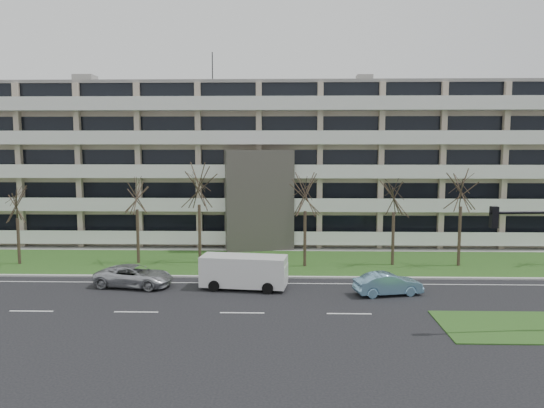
{
  "coord_description": "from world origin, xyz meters",
  "views": [
    {
      "loc": [
        2.44,
        -28.85,
        9.32
      ],
      "look_at": [
        1.42,
        10.0,
        5.07
      ],
      "focal_mm": 35.0,
      "sensor_mm": 36.0,
      "label": 1
    }
  ],
  "objects": [
    {
      "name": "blue_sedan",
      "position": [
        8.89,
        3.9,
        0.7
      ],
      "size": [
        4.47,
        2.37,
        1.4
      ],
      "primitive_type": "imported",
      "rotation": [
        0.0,
        0.0,
        1.79
      ],
      "color": "#7CB2D7",
      "rests_on": "ground"
    },
    {
      "name": "tree_4",
      "position": [
        3.92,
        11.58,
        6.06
      ],
      "size": [
        3.89,
        3.89,
        7.79
      ],
      "color": "#382B21",
      "rests_on": "ground"
    },
    {
      "name": "white_van",
      "position": [
        -0.23,
        5.16,
        1.3
      ],
      "size": [
        5.81,
        2.86,
        2.17
      ],
      "rotation": [
        0.0,
        0.0,
        -0.13
      ],
      "color": "white",
      "rests_on": "ground"
    },
    {
      "name": "silver_pickup",
      "position": [
        -7.65,
        5.46,
        0.72
      ],
      "size": [
        5.47,
        3.17,
        1.43
      ],
      "primitive_type": "imported",
      "rotation": [
        0.0,
        0.0,
        1.41
      ],
      "color": "#B4B6BC",
      "rests_on": "ground"
    },
    {
      "name": "tree_6",
      "position": [
        15.93,
        12.08,
        6.51
      ],
      "size": [
        4.19,
        4.19,
        8.37
      ],
      "color": "#382B21",
      "rests_on": "ground"
    },
    {
      "name": "grass_median",
      "position": [
        14.0,
        -2.0,
        0.03
      ],
      "size": [
        7.0,
        5.0,
        0.06
      ],
      "primitive_type": "cube",
      "color": "#274E1A",
      "rests_on": "ground"
    },
    {
      "name": "lane_edge_line",
      "position": [
        0.0,
        6.5,
        0.01
      ],
      "size": [
        90.0,
        0.12,
        0.01
      ],
      "primitive_type": "cube",
      "color": "white",
      "rests_on": "ground"
    },
    {
      "name": "sidewalk",
      "position": [
        0.0,
        18.5,
        0.04
      ],
      "size": [
        90.0,
        2.0,
        0.08
      ],
      "primitive_type": "cube",
      "color": "#B2B2AD",
      "rests_on": "ground"
    },
    {
      "name": "tree_3",
      "position": [
        -4.43,
        12.7,
        6.55
      ],
      "size": [
        4.21,
        4.21,
        8.41
      ],
      "color": "#382B21",
      "rests_on": "ground"
    },
    {
      "name": "tree_5",
      "position": [
        10.83,
        12.24,
        5.85
      ],
      "size": [
        3.76,
        3.76,
        7.52
      ],
      "color": "#382B21",
      "rests_on": "ground"
    },
    {
      "name": "ground",
      "position": [
        0.0,
        0.0,
        0.0
      ],
      "size": [
        160.0,
        160.0,
        0.0
      ],
      "primitive_type": "plane",
      "color": "black",
      "rests_on": "ground"
    },
    {
      "name": "tree_1",
      "position": [
        -18.66,
        11.82,
        5.09
      ],
      "size": [
        3.28,
        3.28,
        6.56
      ],
      "color": "#382B21",
      "rests_on": "ground"
    },
    {
      "name": "curb",
      "position": [
        0.0,
        8.0,
        0.06
      ],
      "size": [
        90.0,
        0.35,
        0.12
      ],
      "primitive_type": "cube",
      "color": "#B2B2AD",
      "rests_on": "ground"
    },
    {
      "name": "tree_2",
      "position": [
        -9.31,
        12.39,
        6.04
      ],
      "size": [
        3.88,
        3.88,
        7.76
      ],
      "color": "#382B21",
      "rests_on": "ground"
    },
    {
      "name": "grass_verge",
      "position": [
        0.0,
        13.0,
        0.03
      ],
      "size": [
        90.0,
        10.0,
        0.06
      ],
      "primitive_type": "cube",
      "color": "#274E1A",
      "rests_on": "ground"
    },
    {
      "name": "apartment_building",
      "position": [
        -0.01,
        25.32,
        7.61
      ],
      "size": [
        60.5,
        15.1,
        18.75
      ],
      "color": "#C2B297",
      "rests_on": "ground"
    }
  ]
}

